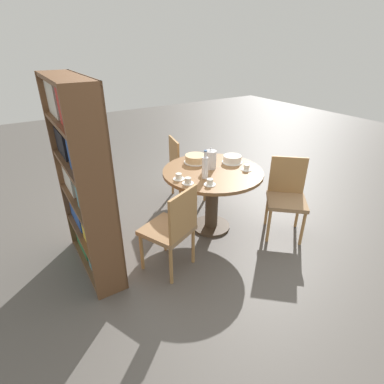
{
  "coord_description": "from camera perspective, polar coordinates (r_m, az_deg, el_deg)",
  "views": [
    {
      "loc": [
        -2.47,
        1.83,
        2.04
      ],
      "look_at": [
        0.0,
        0.27,
        0.55
      ],
      "focal_mm": 28.0,
      "sensor_mm": 36.0,
      "label": 1
    }
  ],
  "objects": [
    {
      "name": "cup_d",
      "position": [
        3.0,
        -0.79,
        2.06
      ],
      "size": [
        0.12,
        0.12,
        0.06
      ],
      "color": "white",
      "rests_on": "dining_table"
    },
    {
      "name": "water_bottle",
      "position": [
        3.09,
        2.52,
        4.79
      ],
      "size": [
        0.06,
        0.06,
        0.3
      ],
      "color": "silver",
      "rests_on": "dining_table"
    },
    {
      "name": "cup_a",
      "position": [
        3.1,
        -2.55,
        2.88
      ],
      "size": [
        0.12,
        0.12,
        0.06
      ],
      "color": "white",
      "rests_on": "dining_table"
    },
    {
      "name": "coffee_pot",
      "position": [
        3.34,
        3.59,
        6.31
      ],
      "size": [
        0.12,
        0.12,
        0.24
      ],
      "color": "silver",
      "rests_on": "dining_table"
    },
    {
      "name": "chair_c",
      "position": [
        3.54,
        17.56,
        -0.61
      ],
      "size": [
        0.59,
        0.59,
        0.89
      ],
      "rotation": [
        0.0,
        0.0,
        10.27
      ],
      "color": "#A87A47",
      "rests_on": "ground_plane"
    },
    {
      "name": "bookshelf",
      "position": [
        2.83,
        -19.52,
        1.36
      ],
      "size": [
        1.0,
        0.28,
        1.8
      ],
      "rotation": [
        0.0,
        0.0,
        3.14
      ],
      "color": "brown",
      "rests_on": "ground_plane"
    },
    {
      "name": "cake_second",
      "position": [
        3.56,
        7.68,
        6.21
      ],
      "size": [
        0.24,
        0.24,
        0.09
      ],
      "color": "white",
      "rests_on": "dining_table"
    },
    {
      "name": "ground_plane",
      "position": [
        3.69,
        3.62,
        -6.63
      ],
      "size": [
        14.0,
        14.0,
        0.0
      ],
      "primitive_type": "plane",
      "color": "#56514C"
    },
    {
      "name": "chair_a",
      "position": [
        4.14,
        -1.56,
        4.79
      ],
      "size": [
        0.5,
        0.5,
        0.89
      ],
      "rotation": [
        0.0,
        0.0,
        6.07
      ],
      "color": "#A87A47",
      "rests_on": "ground_plane"
    },
    {
      "name": "cake_main",
      "position": [
        3.53,
        0.7,
        6.34
      ],
      "size": [
        0.27,
        0.27,
        0.09
      ],
      "color": "white",
      "rests_on": "dining_table"
    },
    {
      "name": "cup_c",
      "position": [
        2.98,
        3.43,
        1.8
      ],
      "size": [
        0.12,
        0.12,
        0.06
      ],
      "color": "white",
      "rests_on": "dining_table"
    },
    {
      "name": "chair_b",
      "position": [
        2.82,
        -3.83,
        -6.8
      ],
      "size": [
        0.55,
        0.55,
        0.89
      ],
      "rotation": [
        0.0,
        0.0,
        8.27
      ],
      "color": "#A87A47",
      "rests_on": "ground_plane"
    },
    {
      "name": "dining_table",
      "position": [
        3.4,
        3.9,
        1.55
      ],
      "size": [
        1.12,
        1.12,
        0.75
      ],
      "color": "#473828",
      "rests_on": "ground_plane"
    },
    {
      "name": "cup_b",
      "position": [
        3.38,
        10.34,
        4.57
      ],
      "size": [
        0.12,
        0.12,
        0.06
      ],
      "color": "white",
      "rests_on": "dining_table"
    }
  ]
}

